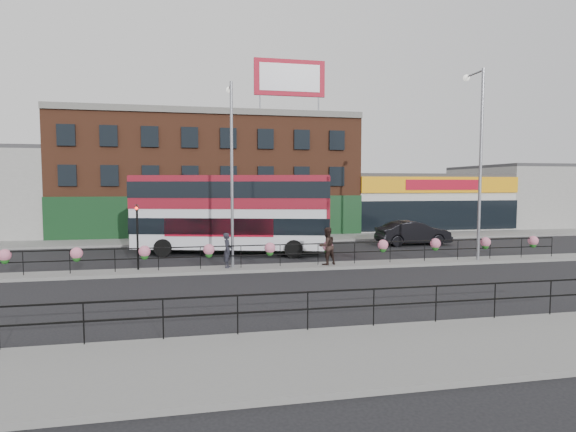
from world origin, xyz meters
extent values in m
plane|color=black|center=(0.00, 0.00, 0.00)|extent=(120.00, 120.00, 0.00)
cube|color=gray|center=(0.00, -12.00, 0.07)|extent=(60.00, 4.00, 0.15)
cube|color=gray|center=(0.00, 12.00, 0.07)|extent=(60.00, 4.00, 0.15)
cube|color=gray|center=(0.00, 0.00, 0.07)|extent=(60.00, 1.60, 0.15)
cube|color=gold|center=(0.00, -9.70, 0.01)|extent=(60.00, 0.10, 0.01)
cube|color=gold|center=(0.00, -9.88, 0.01)|extent=(60.00, 0.10, 0.01)
cube|color=brown|center=(-4.00, 20.00, 5.00)|extent=(25.00, 12.00, 10.00)
cube|color=#3F3F42|center=(-4.00, 20.00, 10.15)|extent=(25.00, 12.00, 0.30)
cube|color=#103417|center=(-4.00, 13.92, 1.70)|extent=(25.00, 0.25, 3.40)
cube|color=silver|center=(16.00, 20.00, 2.50)|extent=(15.00, 12.00, 5.00)
cube|color=#3F3F42|center=(16.00, 20.00, 5.15)|extent=(15.00, 12.00, 0.30)
cube|color=#F29F0D|center=(16.00, 13.92, 4.30)|extent=(15.00, 0.25, 1.40)
cube|color=#A40A1F|center=(16.00, 13.80, 4.30)|extent=(7.00, 0.10, 0.90)
cube|color=black|center=(16.00, 13.92, 1.60)|extent=(15.00, 0.25, 2.60)
cube|color=#989893|center=(30.75, 20.00, 3.00)|extent=(14.50, 12.00, 6.00)
cube|color=#3F3F42|center=(30.75, 20.00, 6.15)|extent=(14.50, 12.00, 0.30)
cube|color=#A40A1F|center=(2.50, 15.00, 13.20)|extent=(6.00, 0.25, 3.00)
cube|color=silver|center=(2.50, 14.86, 13.20)|extent=(5.10, 0.04, 2.25)
cylinder|color=gray|center=(0.00, 15.00, 11.00)|extent=(0.12, 0.12, 1.40)
cylinder|color=gray|center=(5.00, 15.00, 11.00)|extent=(0.12, 0.12, 1.40)
cube|color=black|center=(0.00, 0.00, 1.25)|extent=(30.00, 0.05, 0.05)
cube|color=black|center=(0.00, 0.00, 0.76)|extent=(30.00, 0.05, 0.05)
cylinder|color=black|center=(-13.00, 0.00, 0.70)|extent=(0.04, 0.04, 1.10)
cylinder|color=black|center=(-11.00, 0.00, 0.70)|extent=(0.04, 0.04, 1.10)
cylinder|color=black|center=(-9.00, 0.00, 0.70)|extent=(0.04, 0.04, 1.10)
cylinder|color=black|center=(-7.00, 0.00, 0.70)|extent=(0.04, 0.04, 1.10)
cylinder|color=black|center=(-5.00, 0.00, 0.70)|extent=(0.04, 0.04, 1.10)
cylinder|color=black|center=(-3.00, 0.00, 0.70)|extent=(0.04, 0.04, 1.10)
cylinder|color=black|center=(-1.00, 0.00, 0.70)|extent=(0.04, 0.04, 1.10)
cylinder|color=black|center=(1.00, 0.00, 0.70)|extent=(0.04, 0.04, 1.10)
cylinder|color=black|center=(3.00, 0.00, 0.70)|extent=(0.04, 0.04, 1.10)
cylinder|color=black|center=(5.00, 0.00, 0.70)|extent=(0.04, 0.04, 1.10)
cylinder|color=black|center=(7.00, 0.00, 0.70)|extent=(0.04, 0.04, 1.10)
cylinder|color=black|center=(9.00, 0.00, 0.70)|extent=(0.04, 0.04, 1.10)
cylinder|color=black|center=(11.00, 0.00, 0.70)|extent=(0.04, 0.04, 1.10)
cylinder|color=black|center=(13.00, 0.00, 0.70)|extent=(0.04, 0.04, 1.10)
cylinder|color=black|center=(15.00, 0.00, 0.70)|extent=(0.04, 0.04, 1.10)
sphere|color=#D4708D|center=(-13.75, 0.00, 1.10)|extent=(0.56, 0.56, 0.56)
sphere|color=#1C5B1A|center=(-13.75, 0.00, 0.87)|extent=(0.36, 0.36, 0.36)
sphere|color=#D4708D|center=(-10.69, 0.00, 1.10)|extent=(0.56, 0.56, 0.56)
sphere|color=#1C5B1A|center=(-10.69, 0.00, 0.87)|extent=(0.36, 0.36, 0.36)
sphere|color=#D4708D|center=(-7.64, 0.00, 1.10)|extent=(0.56, 0.56, 0.56)
sphere|color=#1C5B1A|center=(-7.64, 0.00, 0.87)|extent=(0.36, 0.36, 0.36)
sphere|color=#D4708D|center=(-4.58, 0.00, 1.10)|extent=(0.56, 0.56, 0.56)
sphere|color=#1C5B1A|center=(-4.58, 0.00, 0.87)|extent=(0.36, 0.36, 0.36)
sphere|color=#D4708D|center=(-1.53, 0.00, 1.10)|extent=(0.56, 0.56, 0.56)
sphere|color=#1C5B1A|center=(-1.53, 0.00, 0.87)|extent=(0.36, 0.36, 0.36)
sphere|color=#D4708D|center=(1.53, 0.00, 1.10)|extent=(0.56, 0.56, 0.56)
sphere|color=#1C5B1A|center=(1.53, 0.00, 0.87)|extent=(0.36, 0.36, 0.36)
sphere|color=#D4708D|center=(4.58, 0.00, 1.10)|extent=(0.56, 0.56, 0.56)
sphere|color=#1C5B1A|center=(4.58, 0.00, 0.87)|extent=(0.36, 0.36, 0.36)
sphere|color=#D4708D|center=(7.64, 0.00, 1.10)|extent=(0.56, 0.56, 0.56)
sphere|color=#1C5B1A|center=(7.64, 0.00, 0.87)|extent=(0.36, 0.36, 0.36)
sphere|color=#D4708D|center=(10.69, 0.00, 1.10)|extent=(0.56, 0.56, 0.56)
sphere|color=#1C5B1A|center=(10.69, 0.00, 0.87)|extent=(0.36, 0.36, 0.36)
sphere|color=#D4708D|center=(13.75, 0.00, 1.10)|extent=(0.56, 0.56, 0.56)
sphere|color=#1C5B1A|center=(13.75, 0.00, 0.87)|extent=(0.36, 0.36, 0.36)
cube|color=black|center=(-2.00, -10.10, 1.25)|extent=(20.00, 0.05, 0.05)
cube|color=black|center=(-2.00, -10.10, 0.76)|extent=(20.00, 0.05, 0.05)
cylinder|color=black|center=(-8.00, -10.10, 0.70)|extent=(0.04, 0.04, 1.10)
cylinder|color=black|center=(-6.00, -10.10, 0.70)|extent=(0.04, 0.04, 1.10)
cylinder|color=black|center=(-4.00, -10.10, 0.70)|extent=(0.04, 0.04, 1.10)
cylinder|color=black|center=(-2.00, -10.10, 0.70)|extent=(0.04, 0.04, 1.10)
cylinder|color=black|center=(0.00, -10.10, 0.70)|extent=(0.04, 0.04, 1.10)
cylinder|color=black|center=(2.00, -10.10, 0.70)|extent=(0.04, 0.04, 1.10)
cylinder|color=black|center=(4.00, -10.10, 0.70)|extent=(0.04, 0.04, 1.10)
cylinder|color=black|center=(6.00, -10.10, 0.70)|extent=(0.04, 0.04, 1.10)
cube|color=silver|center=(-3.06, 5.45, 2.60)|extent=(12.22, 5.61, 4.34)
cube|color=maroon|center=(-3.06, 5.45, 3.85)|extent=(12.29, 5.68, 1.95)
cube|color=black|center=(-3.06, 5.45, 1.84)|extent=(12.32, 5.71, 0.98)
cube|color=black|center=(-3.06, 5.45, 4.01)|extent=(12.34, 5.73, 0.98)
cube|color=maroon|center=(-3.06, 5.45, 4.80)|extent=(12.22, 5.61, 0.13)
cube|color=maroon|center=(2.66, 3.97, 2.60)|extent=(0.89, 2.73, 4.34)
cube|color=#A40A1F|center=(-3.93, 4.25, 1.79)|extent=(6.31, 1.67, 1.08)
cylinder|color=black|center=(-7.18, 5.11, 0.54)|extent=(1.13, 0.59, 1.08)
cylinder|color=black|center=(-6.50, 7.73, 0.54)|extent=(1.13, 0.59, 1.08)
cylinder|color=black|center=(0.38, 3.16, 0.54)|extent=(1.13, 0.59, 1.08)
cylinder|color=black|center=(1.05, 5.78, 0.54)|extent=(1.13, 0.59, 1.08)
imported|color=black|center=(9.96, 7.22, 0.86)|extent=(1.91, 5.24, 1.72)
imported|color=#20212A|center=(-3.66, 0.12, 1.03)|extent=(0.84, 0.73, 1.75)
imported|color=black|center=(1.46, -0.06, 1.13)|extent=(1.38, 1.29, 1.95)
cylinder|color=gray|center=(-3.40, 0.19, 4.76)|extent=(0.15, 0.15, 9.22)
cylinder|color=gray|center=(-3.40, 0.89, 9.28)|extent=(0.09, 1.38, 0.09)
sphere|color=silver|center=(-3.40, 1.58, 9.24)|extent=(0.33, 0.33, 0.33)
cylinder|color=gray|center=(10.12, -0.18, 5.37)|extent=(0.17, 0.17, 10.43)
cylinder|color=gray|center=(10.12, 0.61, 10.48)|extent=(0.10, 1.56, 0.10)
sphere|color=silver|center=(10.12, 1.39, 10.42)|extent=(0.38, 0.38, 0.38)
cylinder|color=black|center=(-8.00, 0.40, 1.75)|extent=(0.10, 0.10, 3.20)
imported|color=black|center=(-8.00, 0.40, 3.35)|extent=(0.15, 0.18, 0.90)
sphere|color=#FF190C|center=(-8.00, 0.28, 3.17)|extent=(0.14, 0.14, 0.14)
camera|label=1|loc=(-4.99, -22.36, 4.31)|focal=28.00mm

